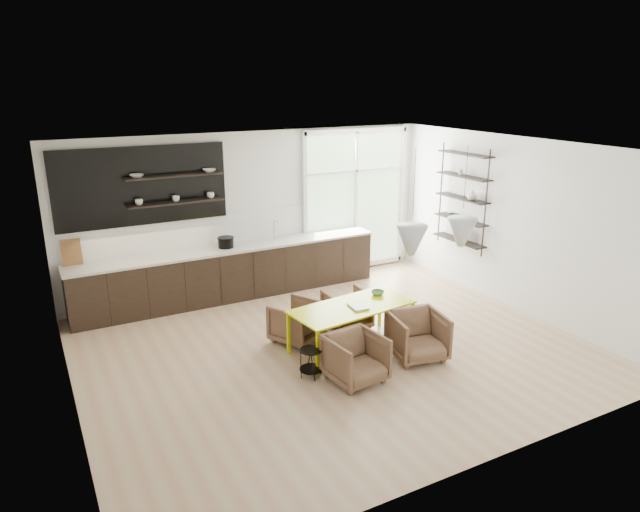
{
  "coord_description": "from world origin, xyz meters",
  "views": [
    {
      "loc": [
        -3.73,
        -6.59,
        3.8
      ],
      "look_at": [
        0.1,
        0.6,
        1.24
      ],
      "focal_mm": 32.0,
      "sensor_mm": 36.0,
      "label": 1
    }
  ],
  "objects_px": {
    "armchair_back_left": "(297,322)",
    "armchair_back_right": "(347,309)",
    "dining_table": "(352,309)",
    "armchair_front_left": "(356,359)",
    "armchair_front_right": "(417,336)",
    "wire_stool": "(311,359)"
  },
  "relations": [
    {
      "from": "dining_table",
      "to": "armchair_back_right",
      "type": "bearing_deg",
      "value": 57.75
    },
    {
      "from": "armchair_front_right",
      "to": "wire_stool",
      "type": "relative_size",
      "value": 1.86
    },
    {
      "from": "armchair_back_left",
      "to": "armchair_back_right",
      "type": "distance_m",
      "value": 0.92
    },
    {
      "from": "armchair_back_right",
      "to": "wire_stool",
      "type": "bearing_deg",
      "value": 45.84
    },
    {
      "from": "dining_table",
      "to": "armchair_back_left",
      "type": "bearing_deg",
      "value": 128.97
    },
    {
      "from": "armchair_back_left",
      "to": "armchair_front_right",
      "type": "height_order",
      "value": "armchair_front_right"
    },
    {
      "from": "armchair_back_left",
      "to": "dining_table",
      "type": "bearing_deg",
      "value": 107.8
    },
    {
      "from": "armchair_back_left",
      "to": "armchair_back_right",
      "type": "height_order",
      "value": "armchair_back_left"
    },
    {
      "from": "wire_stool",
      "to": "armchair_back_left",
      "type": "bearing_deg",
      "value": 74.01
    },
    {
      "from": "armchair_back_right",
      "to": "armchair_front_right",
      "type": "height_order",
      "value": "armchair_front_right"
    },
    {
      "from": "armchair_front_right",
      "to": "armchair_back_right",
      "type": "bearing_deg",
      "value": 114.78
    },
    {
      "from": "dining_table",
      "to": "armchair_back_left",
      "type": "relative_size",
      "value": 2.77
    },
    {
      "from": "armchair_front_left",
      "to": "armchair_front_right",
      "type": "bearing_deg",
      "value": 1.33
    },
    {
      "from": "armchair_back_right",
      "to": "armchair_front_left",
      "type": "xyz_separation_m",
      "value": [
        -0.76,
        -1.51,
        0.02
      ]
    },
    {
      "from": "armchair_back_right",
      "to": "armchair_front_right",
      "type": "bearing_deg",
      "value": 106.86
    },
    {
      "from": "armchair_back_left",
      "to": "wire_stool",
      "type": "distance_m",
      "value": 1.11
    },
    {
      "from": "armchair_front_right",
      "to": "wire_stool",
      "type": "height_order",
      "value": "armchair_front_right"
    },
    {
      "from": "dining_table",
      "to": "armchair_front_right",
      "type": "relative_size",
      "value": 2.56
    },
    {
      "from": "dining_table",
      "to": "armchair_front_left",
      "type": "bearing_deg",
      "value": -125.08
    },
    {
      "from": "dining_table",
      "to": "armchair_front_right",
      "type": "xyz_separation_m",
      "value": [
        0.65,
        -0.71,
        -0.28
      ]
    },
    {
      "from": "armchair_front_left",
      "to": "dining_table",
      "type": "bearing_deg",
      "value": 56.05
    },
    {
      "from": "armchair_back_right",
      "to": "armchair_front_left",
      "type": "relative_size",
      "value": 0.95
    }
  ]
}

